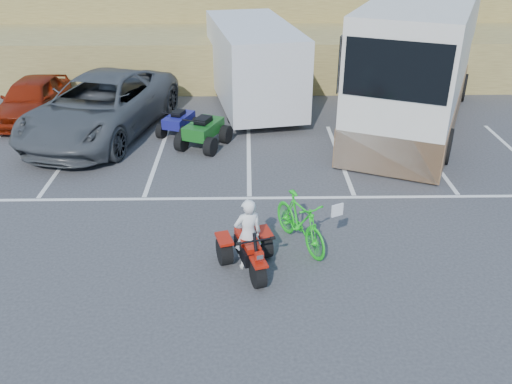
{
  "coord_description": "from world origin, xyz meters",
  "views": [
    {
      "loc": [
        -0.04,
        -9.79,
        6.52
      ],
      "look_at": [
        0.14,
        0.82,
        1.0
      ],
      "focal_mm": 38.0,
      "sensor_mm": 36.0,
      "label": 1
    }
  ],
  "objects_px": {
    "rv_motorhome": "(421,65)",
    "quad_atv_green": "(204,147)",
    "grey_pickup": "(101,106)",
    "cargo_trailer": "(253,63)",
    "red_trike_atv": "(250,270)",
    "red_car": "(32,99)",
    "green_dirt_bike": "(300,222)",
    "rider": "(248,234)",
    "quad_atv_blue": "(180,134)"
  },
  "relations": [
    {
      "from": "rider",
      "to": "rv_motorhome",
      "type": "distance_m",
      "value": 11.18
    },
    {
      "from": "cargo_trailer",
      "to": "rv_motorhome",
      "type": "height_order",
      "value": "rv_motorhome"
    },
    {
      "from": "green_dirt_bike",
      "to": "quad_atv_green",
      "type": "distance_m",
      "value": 6.17
    },
    {
      "from": "grey_pickup",
      "to": "rv_motorhome",
      "type": "bearing_deg",
      "value": 23.3
    },
    {
      "from": "grey_pickup",
      "to": "cargo_trailer",
      "type": "distance_m",
      "value": 5.71
    },
    {
      "from": "rider",
      "to": "cargo_trailer",
      "type": "xyz_separation_m",
      "value": [
        0.24,
        10.38,
        0.84
      ]
    },
    {
      "from": "rv_motorhome",
      "to": "quad_atv_green",
      "type": "height_order",
      "value": "rv_motorhome"
    },
    {
      "from": "rider",
      "to": "quad_atv_green",
      "type": "height_order",
      "value": "rider"
    },
    {
      "from": "rider",
      "to": "cargo_trailer",
      "type": "distance_m",
      "value": 10.41
    },
    {
      "from": "rv_motorhome",
      "to": "red_trike_atv",
      "type": "bearing_deg",
      "value": -98.6
    },
    {
      "from": "red_trike_atv",
      "to": "red_car",
      "type": "distance_m",
      "value": 11.97
    },
    {
      "from": "red_trike_atv",
      "to": "cargo_trailer",
      "type": "height_order",
      "value": "cargo_trailer"
    },
    {
      "from": "grey_pickup",
      "to": "quad_atv_blue",
      "type": "height_order",
      "value": "grey_pickup"
    },
    {
      "from": "red_trike_atv",
      "to": "green_dirt_bike",
      "type": "height_order",
      "value": "green_dirt_bike"
    },
    {
      "from": "rider",
      "to": "grey_pickup",
      "type": "height_order",
      "value": "grey_pickup"
    },
    {
      "from": "green_dirt_bike",
      "to": "rv_motorhome",
      "type": "distance_m",
      "value": 9.95
    },
    {
      "from": "red_car",
      "to": "rv_motorhome",
      "type": "distance_m",
      "value": 13.57
    },
    {
      "from": "cargo_trailer",
      "to": "quad_atv_blue",
      "type": "height_order",
      "value": "cargo_trailer"
    },
    {
      "from": "red_trike_atv",
      "to": "grey_pickup",
      "type": "height_order",
      "value": "grey_pickup"
    },
    {
      "from": "red_trike_atv",
      "to": "red_car",
      "type": "relative_size",
      "value": 0.36
    },
    {
      "from": "quad_atv_green",
      "to": "grey_pickup",
      "type": "bearing_deg",
      "value": -176.18
    },
    {
      "from": "green_dirt_bike",
      "to": "quad_atv_blue",
      "type": "distance_m",
      "value": 7.49
    },
    {
      "from": "grey_pickup",
      "to": "cargo_trailer",
      "type": "relative_size",
      "value": 1.0
    },
    {
      "from": "red_car",
      "to": "quad_atv_blue",
      "type": "relative_size",
      "value": 3.08
    },
    {
      "from": "grey_pickup",
      "to": "quad_atv_blue",
      "type": "xyz_separation_m",
      "value": [
        2.49,
        -0.13,
        -0.94
      ]
    },
    {
      "from": "quad_atv_green",
      "to": "red_car",
      "type": "bearing_deg",
      "value": 179.24
    },
    {
      "from": "cargo_trailer",
      "to": "quad_atv_blue",
      "type": "bearing_deg",
      "value": -140.67
    },
    {
      "from": "rider",
      "to": "grey_pickup",
      "type": "bearing_deg",
      "value": -74.43
    },
    {
      "from": "rider",
      "to": "rv_motorhome",
      "type": "bearing_deg",
      "value": -139.09
    },
    {
      "from": "cargo_trailer",
      "to": "rv_motorhome",
      "type": "distance_m",
      "value": 5.9
    },
    {
      "from": "red_trike_atv",
      "to": "green_dirt_bike",
      "type": "bearing_deg",
      "value": 24.78
    },
    {
      "from": "grey_pickup",
      "to": "red_trike_atv",
      "type": "bearing_deg",
      "value": -44.42
    },
    {
      "from": "red_car",
      "to": "quad_atv_green",
      "type": "height_order",
      "value": "red_car"
    },
    {
      "from": "grey_pickup",
      "to": "red_car",
      "type": "xyz_separation_m",
      "value": [
        -2.77,
        1.53,
        -0.22
      ]
    },
    {
      "from": "green_dirt_bike",
      "to": "red_car",
      "type": "relative_size",
      "value": 0.47
    },
    {
      "from": "rider",
      "to": "quad_atv_green",
      "type": "distance_m",
      "value": 6.61
    },
    {
      "from": "red_car",
      "to": "green_dirt_bike",
      "type": "bearing_deg",
      "value": -41.94
    },
    {
      "from": "rider",
      "to": "quad_atv_green",
      "type": "xyz_separation_m",
      "value": [
        -1.34,
        6.43,
        -0.78
      ]
    },
    {
      "from": "rv_motorhome",
      "to": "quad_atv_green",
      "type": "distance_m",
      "value": 8.14
    },
    {
      "from": "rider",
      "to": "red_car",
      "type": "relative_size",
      "value": 0.37
    },
    {
      "from": "green_dirt_bike",
      "to": "rider",
      "type": "bearing_deg",
      "value": -170.83
    },
    {
      "from": "grey_pickup",
      "to": "cargo_trailer",
      "type": "bearing_deg",
      "value": 43.34
    },
    {
      "from": "cargo_trailer",
      "to": "quad_atv_blue",
      "type": "distance_m",
      "value": 4.13
    },
    {
      "from": "rv_motorhome",
      "to": "cargo_trailer",
      "type": "bearing_deg",
      "value": -166.31
    },
    {
      "from": "grey_pickup",
      "to": "red_car",
      "type": "relative_size",
      "value": 1.61
    },
    {
      "from": "red_trike_atv",
      "to": "quad_atv_blue",
      "type": "distance_m",
      "value": 7.95
    },
    {
      "from": "rider",
      "to": "quad_atv_blue",
      "type": "bearing_deg",
      "value": -89.7
    },
    {
      "from": "rider",
      "to": "green_dirt_bike",
      "type": "bearing_deg",
      "value": -160.91
    },
    {
      "from": "rider",
      "to": "green_dirt_bike",
      "type": "distance_m",
      "value": 1.39
    },
    {
      "from": "rv_motorhome",
      "to": "quad_atv_green",
      "type": "xyz_separation_m",
      "value": [
        -7.38,
        -2.93,
        -1.79
      ]
    }
  ]
}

